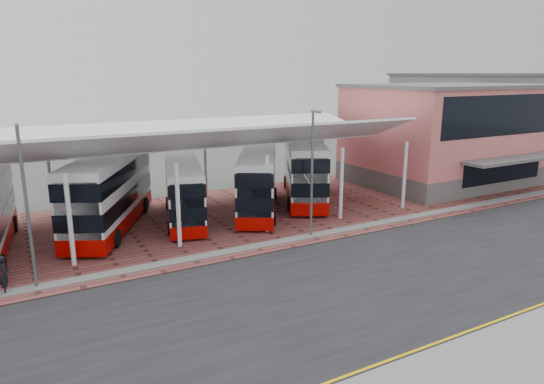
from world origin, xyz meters
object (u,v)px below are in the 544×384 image
object	(u,v)px
bus_2	(110,192)
pedestrian	(4,274)
bus_4	(258,182)
bus_3	(184,192)
terminal	(451,133)
bus_5	(304,170)

from	to	relation	value
bus_2	pedestrian	size ratio (longest dim) A/B	6.40
bus_4	pedestrian	bearing A→B (deg)	-128.52
bus_2	bus_4	bearing A→B (deg)	21.16
bus_3	terminal	bearing A→B (deg)	16.37
terminal	bus_4	world-z (taller)	terminal
bus_2	pedestrian	bearing A→B (deg)	-102.22
bus_2	bus_3	bearing A→B (deg)	20.81
terminal	bus_3	xyz separation A→B (m)	(-26.90, -0.23, -2.55)
bus_2	terminal	bearing A→B (deg)	26.62
terminal	bus_2	distance (m)	31.91
bus_2	bus_3	xyz separation A→B (m)	(4.93, -0.55, -0.42)
terminal	bus_5	size ratio (longest dim) A/B	1.56
bus_3	bus_4	size ratio (longest dim) A/B	0.96
pedestrian	bus_4	bearing A→B (deg)	-73.78
bus_5	pedestrian	world-z (taller)	bus_5
bus_2	bus_3	world-z (taller)	bus_2
terminal	pedestrian	world-z (taller)	terminal
bus_5	pedestrian	xyz separation A→B (m)	(-22.11, -8.30, -1.51)
terminal	bus_3	distance (m)	27.03
bus_2	bus_5	bearing A→B (deg)	28.77
terminal	pedestrian	xyz separation A→B (m)	(-38.31, -7.55, -3.66)
terminal	pedestrian	bearing A→B (deg)	-168.85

